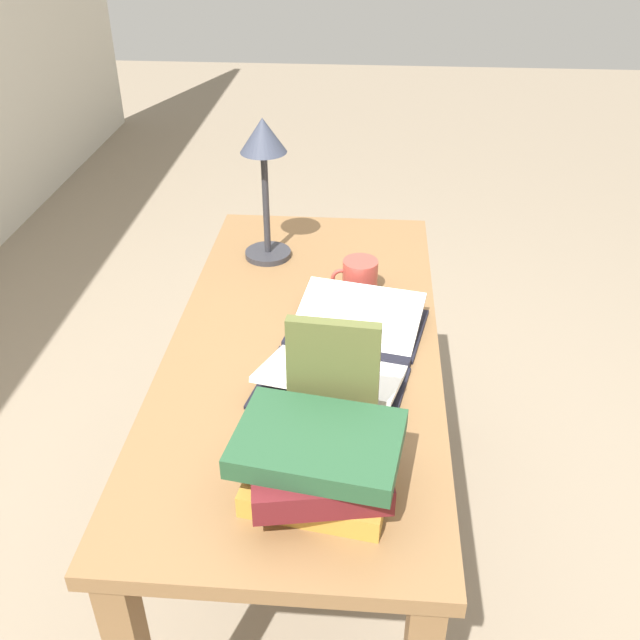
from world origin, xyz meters
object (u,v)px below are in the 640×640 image
Objects in this scene: coffee_mug at (359,277)px; open_book at (345,349)px; reading_lamp at (264,159)px; book_standing_upright at (333,384)px; book_stack_tall at (318,463)px.

open_book is at bearing 175.64° from coffee_mug.
book_standing_upright is at bearing -162.95° from reading_lamp.
book_stack_tall is 0.94m from reading_lamp.
book_standing_upright reaches higher than coffee_mug.
book_standing_upright is 2.26× the size of coffee_mug.
open_book is 0.42m from book_stack_tall.
coffee_mug is (-0.18, -0.26, -0.24)m from reading_lamp.
coffee_mug is (0.56, -0.03, -0.09)m from book_standing_upright.
reading_lamp reaches higher than open_book.
open_book is at bearing -3.87° from book_stack_tall.
open_book is 0.29m from coffee_mug.
book_standing_upright is at bearing -170.66° from open_book.
book_standing_upright reaches higher than book_stack_tall.
book_stack_tall is 0.16m from book_standing_upright.
reading_lamp is at bearing 21.72° from book_standing_upright.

